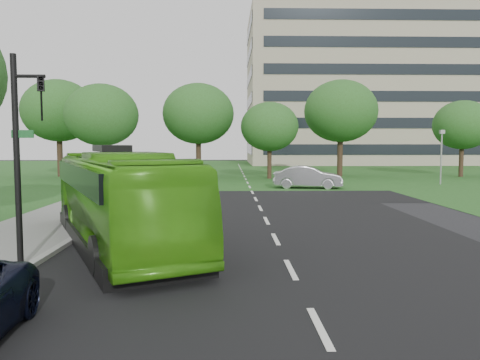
{
  "coord_description": "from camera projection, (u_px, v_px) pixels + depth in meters",
  "views": [
    {
      "loc": [
        -1.68,
        -18.34,
        3.4
      ],
      "look_at": [
        -1.09,
        4.76,
        1.6
      ],
      "focal_mm": 35.0,
      "sensor_mm": 36.0,
      "label": 1
    }
  ],
  "objects": [
    {
      "name": "tree_park_b",
      "position": [
        198.0,
        114.0,
        47.57
      ],
      "size": [
        7.27,
        7.27,
        9.53
      ],
      "color": "black",
      "rests_on": "ground"
    },
    {
      "name": "traffic_light",
      "position": [
        23.0,
        146.0,
        12.17
      ],
      "size": [
        0.92,
        0.28,
        5.71
      ],
      "rotation": [
        0.0,
        0.0,
        0.33
      ],
      "color": "black",
      "rests_on": "ground"
    },
    {
      "name": "tree_park_a",
      "position": [
        102.0,
        115.0,
        42.59
      ],
      "size": [
        6.65,
        6.65,
        8.83
      ],
      "color": "black",
      "rests_on": "ground"
    },
    {
      "name": "office_building",
      "position": [
        366.0,
        90.0,
        79.92
      ],
      "size": [
        40.1,
        20.1,
        25.0
      ],
      "color": "tan",
      "rests_on": "ground"
    },
    {
      "name": "ground",
      "position": [
        271.0,
        229.0,
        18.59
      ],
      "size": [
        160.0,
        160.0,
        0.0
      ],
      "primitive_type": "plane",
      "color": "black",
      "rests_on": "ground"
    },
    {
      "name": "bus",
      "position": [
        119.0,
        199.0,
        15.59
      ],
      "size": [
        7.09,
        11.3,
        3.13
      ],
      "primitive_type": "imported",
      "rotation": [
        0.0,
        0.0,
        0.43
      ],
      "color": "#429B15",
      "rests_on": "ground"
    },
    {
      "name": "tree_park_c",
      "position": [
        270.0,
        127.0,
        45.04
      ],
      "size": [
        5.57,
        5.57,
        7.4
      ],
      "color": "black",
      "rests_on": "ground"
    },
    {
      "name": "camera_pole",
      "position": [
        441.0,
        149.0,
        38.7
      ],
      "size": [
        0.39,
        0.34,
        4.53
      ],
      "rotation": [
        0.0,
        0.0,
        0.04
      ],
      "color": "gray",
      "rests_on": "ground"
    },
    {
      "name": "street_surfaces",
      "position": [
        243.0,
        182.0,
        41.25
      ],
      "size": [
        120.0,
        120.0,
        0.15
      ],
      "color": "black",
      "rests_on": "ground"
    },
    {
      "name": "tree_park_d",
      "position": [
        341.0,
        111.0,
        48.06
      ],
      "size": [
        7.51,
        7.51,
        9.94
      ],
      "color": "black",
      "rests_on": "ground"
    },
    {
      "name": "sedan",
      "position": [
        308.0,
        177.0,
        35.57
      ],
      "size": [
        5.43,
        2.67,
        1.71
      ],
      "primitive_type": "imported",
      "rotation": [
        0.0,
        0.0,
        1.4
      ],
      "color": "silver",
      "rests_on": "ground"
    },
    {
      "name": "tree_park_e",
      "position": [
        462.0,
        125.0,
        47.56
      ],
      "size": [
        5.84,
        5.84,
        7.78
      ],
      "color": "black",
      "rests_on": "ground"
    },
    {
      "name": "tree_park_f",
      "position": [
        59.0,
        111.0,
        47.75
      ],
      "size": [
        7.43,
        7.43,
        9.93
      ],
      "color": "black",
      "rests_on": "ground"
    }
  ]
}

